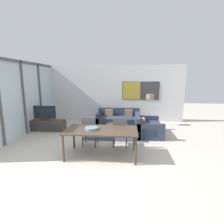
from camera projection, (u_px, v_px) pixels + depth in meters
ground_plane at (89, 170)px, 4.16m from camera, size 24.00×24.00×0.00m
wall_back at (112, 93)px, 8.82m from camera, size 7.23×0.09×2.80m
window_wall_left at (23, 95)px, 6.63m from camera, size 0.07×5.04×2.80m
area_rug at (117, 134)px, 6.86m from camera, size 2.35×1.71×0.01m
tv_console at (45, 125)px, 7.29m from camera, size 1.64×0.46×0.45m
television at (45, 113)px, 7.19m from camera, size 0.93×0.20×0.59m
sofa_main at (119, 120)px, 8.07m from camera, size 1.94×0.98×0.77m
sofa_side at (146, 128)px, 6.75m from camera, size 0.98×1.47×0.77m
coffee_table at (117, 127)px, 6.80m from camera, size 0.87×0.87×0.38m
dining_table at (101, 132)px, 4.78m from camera, size 1.97×1.01×0.77m
dining_chair_left at (89, 130)px, 5.52m from camera, size 0.46×0.46×0.97m
dining_chair_centre at (120, 131)px, 5.46m from camera, size 0.46×0.46×0.97m
fruit_bowl at (92, 128)px, 4.76m from camera, size 0.36×0.36×0.07m
floor_lamp at (150, 99)px, 7.85m from camera, size 0.34×0.34×1.44m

